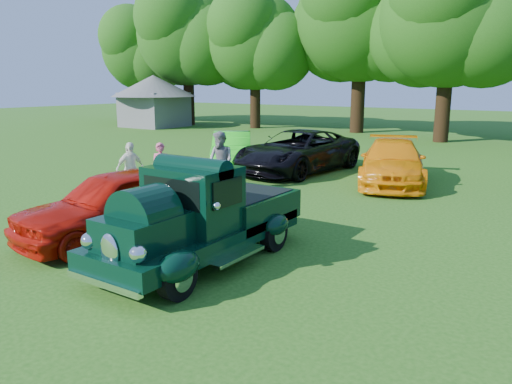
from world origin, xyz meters
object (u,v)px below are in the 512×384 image
Objects in this scene: spectator_pink at (161,169)px; spectator_grey at (220,162)px; back_car_lime at (232,150)px; spectator_white at (130,169)px; hero_pickup at (202,220)px; gazebo at (154,95)px; back_car_black at (298,151)px; back_car_orange at (392,162)px; red_convertible at (117,204)px.

spectator_grey is (1.19, 1.36, 0.14)m from spectator_pink.
back_car_lime is 2.66× the size of spectator_white.
spectator_pink is at bearing 141.69° from hero_pickup.
hero_pickup is 0.74× the size of gazebo.
back_car_black reaches higher than back_car_orange.
back_car_orange is 5.80m from spectator_grey.
hero_pickup reaches higher than spectator_white.
red_convertible is 1.05× the size of back_car_lime.
spectator_pink is 0.94m from spectator_white.
spectator_white is at bearing -153.57° from back_car_orange.
spectator_grey is at bearing 11.79° from spectator_pink.
spectator_pink is 0.25× the size of gazebo.
red_convertible is at bearing -125.35° from spectator_white.
back_car_lime is 2.68× the size of spectator_pink.
red_convertible is 9.58m from back_car_lime.
back_car_lime is at bearing 163.38° from back_car_orange.
spectator_pink is at bearing -111.15° from back_car_lime.
red_convertible is 9.63m from back_car_orange.
spectator_pink reaches higher than red_convertible.
hero_pickup is 1.06× the size of red_convertible.
gazebo is at bearing 98.78° from spectator_pink.
back_car_lime is 4.66m from spectator_grey.
back_car_orange is 8.51m from spectator_white.
back_car_orange is at bearing 10.15° from spectator_pink.
spectator_white is (-5.48, 3.21, -0.00)m from hero_pickup.
gazebo reaches higher than red_convertible.
gazebo is at bearing 53.97° from spectator_white.
hero_pickup is 10.03m from back_car_black.
back_car_black is at bearing -9.06° from spectator_white.
red_convertible is 5.08m from spectator_grey.
back_car_black is at bearing 108.95° from hero_pickup.
gazebo reaches higher than back_car_black.
red_convertible is at bearing -103.31° from back_car_lime.
hero_pickup reaches higher than red_convertible.
back_car_black is 22.23m from gazebo.
spectator_white is (-2.23, -6.28, 0.01)m from back_car_black.
back_car_lime is at bearing 123.66° from hero_pickup.
back_car_black is 3.59× the size of spectator_pink.
spectator_pink is at bearing -99.08° from back_car_black.
spectator_pink reaches higher than back_car_black.
gazebo is at bearing 133.94° from back_car_orange.
gazebo is at bearing 152.64° from spectator_grey.
spectator_white is 0.25× the size of gazebo.
gazebo is (-19.01, 11.40, 1.61)m from back_car_black.
back_car_black is (2.73, 0.49, 0.09)m from back_car_lime.
spectator_pink is (-1.44, -5.78, 0.00)m from back_car_black.
gazebo is at bearing 136.83° from hero_pickup.
red_convertible is 2.38× the size of spectator_grey.
hero_pickup reaches higher than back_car_orange.
hero_pickup is 6.35m from spectator_white.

